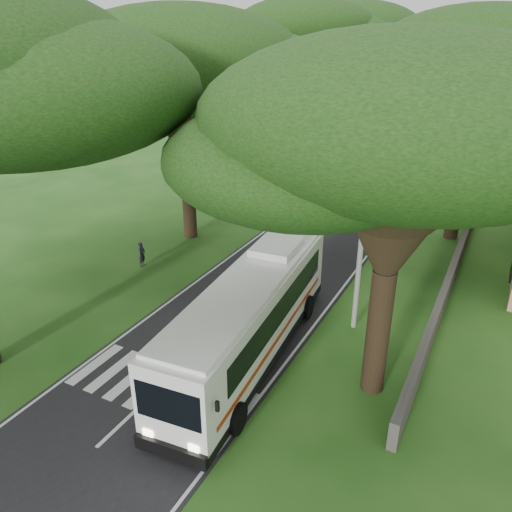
{
  "coord_description": "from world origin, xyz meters",
  "views": [
    {
      "loc": [
        10.76,
        -14.35,
        13.11
      ],
      "look_at": [
        -0.23,
        6.84,
        2.2
      ],
      "focal_mm": 35.0,
      "sensor_mm": 36.0,
      "label": 1
    }
  ],
  "objects_px": {
    "coach_bus": "(250,315)",
    "pole_near": "(361,247)",
    "distant_car_c": "(445,120)",
    "pole_far": "(467,118)",
    "distant_car_b": "(413,135)",
    "pedestrian": "(142,254)",
    "pole_mid": "(436,155)"
  },
  "relations": [
    {
      "from": "coach_bus",
      "to": "pole_near",
      "type": "bearing_deg",
      "value": 47.88
    },
    {
      "from": "coach_bus",
      "to": "distant_car_c",
      "type": "xyz_separation_m",
      "value": [
        -1.38,
        63.98,
        -1.28
      ]
    },
    {
      "from": "distant_car_b",
      "to": "distant_car_c",
      "type": "xyz_separation_m",
      "value": [
        1.85,
        13.52,
        0.07
      ]
    },
    {
      "from": "coach_bus",
      "to": "pedestrian",
      "type": "distance_m",
      "value": 11.31
    },
    {
      "from": "pole_near",
      "to": "pole_mid",
      "type": "distance_m",
      "value": 20.0
    },
    {
      "from": "distant_car_b",
      "to": "distant_car_c",
      "type": "distance_m",
      "value": 13.64
    },
    {
      "from": "pedestrian",
      "to": "distant_car_b",
      "type": "bearing_deg",
      "value": -19.45
    },
    {
      "from": "coach_bus",
      "to": "distant_car_c",
      "type": "distance_m",
      "value": 64.01
    },
    {
      "from": "distant_car_b",
      "to": "pedestrian",
      "type": "bearing_deg",
      "value": -92.62
    },
    {
      "from": "distant_car_c",
      "to": "coach_bus",
      "type": "bearing_deg",
      "value": 80.91
    },
    {
      "from": "pole_mid",
      "to": "distant_car_b",
      "type": "bearing_deg",
      "value": 104.09
    },
    {
      "from": "pole_near",
      "to": "coach_bus",
      "type": "bearing_deg",
      "value": -127.39
    },
    {
      "from": "pole_near",
      "to": "pedestrian",
      "type": "height_order",
      "value": "pole_near"
    },
    {
      "from": "pole_near",
      "to": "distant_car_b",
      "type": "bearing_deg",
      "value": 98.09
    },
    {
      "from": "pole_mid",
      "to": "distant_car_b",
      "type": "distance_m",
      "value": 27.15
    },
    {
      "from": "pedestrian",
      "to": "pole_near",
      "type": "bearing_deg",
      "value": -103.82
    },
    {
      "from": "distant_car_b",
      "to": "pole_near",
      "type": "bearing_deg",
      "value": -76.0
    },
    {
      "from": "pole_mid",
      "to": "pole_far",
      "type": "bearing_deg",
      "value": 90.0
    },
    {
      "from": "pole_far",
      "to": "distant_car_b",
      "type": "height_order",
      "value": "pole_far"
    },
    {
      "from": "pedestrian",
      "to": "pole_mid",
      "type": "bearing_deg",
      "value": -45.6
    },
    {
      "from": "pole_far",
      "to": "coach_bus",
      "type": "relative_size",
      "value": 0.61
    },
    {
      "from": "pole_near",
      "to": "coach_bus",
      "type": "xyz_separation_m",
      "value": [
        -3.32,
        -4.35,
        -2.13
      ]
    },
    {
      "from": "pole_mid",
      "to": "pole_far",
      "type": "distance_m",
      "value": 20.0
    },
    {
      "from": "coach_bus",
      "to": "distant_car_b",
      "type": "distance_m",
      "value": 50.58
    },
    {
      "from": "coach_bus",
      "to": "pole_far",
      "type": "bearing_deg",
      "value": 80.97
    },
    {
      "from": "distant_car_c",
      "to": "pole_near",
      "type": "bearing_deg",
      "value": 84.19
    },
    {
      "from": "pole_near",
      "to": "distant_car_c",
      "type": "distance_m",
      "value": 59.91
    },
    {
      "from": "pole_far",
      "to": "coach_bus",
      "type": "distance_m",
      "value": 44.53
    },
    {
      "from": "pole_mid",
      "to": "pole_far",
      "type": "height_order",
      "value": "same"
    },
    {
      "from": "pole_far",
      "to": "distant_car_b",
      "type": "bearing_deg",
      "value": 137.0
    },
    {
      "from": "pedestrian",
      "to": "pole_far",
      "type": "bearing_deg",
      "value": -29.69
    },
    {
      "from": "distant_car_c",
      "to": "pedestrian",
      "type": "height_order",
      "value": "pedestrian"
    }
  ]
}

